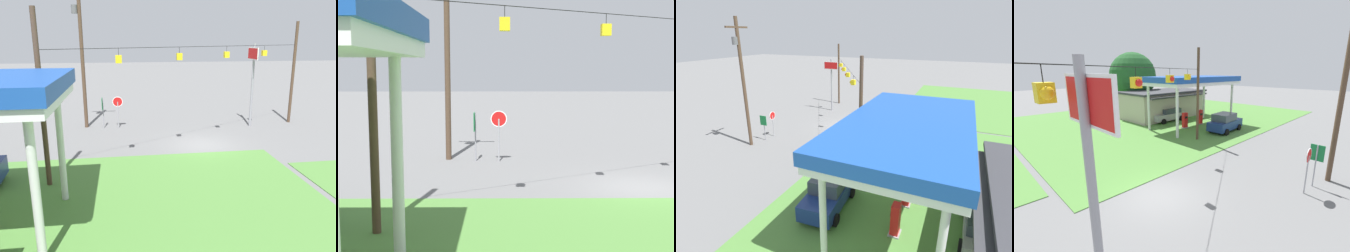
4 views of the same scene
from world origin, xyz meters
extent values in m
plane|color=slate|center=(0.00, 0.00, 0.00)|extent=(160.00, 160.00, 0.00)
cylinder|color=silver|center=(7.79, 6.64, 2.38)|extent=(0.28, 0.28, 4.76)
cylinder|color=#99999E|center=(5.50, -5.20, 1.05)|extent=(0.08, 0.08, 2.10)
cylinder|color=white|center=(5.50, -5.20, 2.10)|extent=(0.80, 0.03, 0.80)
cylinder|color=red|center=(5.50, -5.20, 2.10)|extent=(0.70, 0.03, 0.70)
cylinder|color=gray|center=(6.65, -5.29, 1.20)|extent=(0.07, 0.07, 2.40)
cube|color=#146B33|center=(6.70, -5.29, 1.95)|extent=(0.04, 0.70, 0.90)
cylinder|color=#4C3828|center=(8.02, -5.74, 5.37)|extent=(0.28, 0.28, 10.74)
cylinder|color=#4C3828|center=(8.77, 5.00, 4.09)|extent=(0.24, 0.24, 8.18)
cylinder|color=black|center=(0.00, 0.00, 6.38)|extent=(17.56, 10.02, 0.02)
cylinder|color=black|center=(1.75, 1.00, 6.21)|extent=(0.02, 0.02, 0.35)
cube|color=yellow|center=(1.75, 1.00, 5.83)|extent=(0.32, 0.32, 0.40)
sphere|color=red|center=(1.75, 0.83, 5.83)|extent=(0.28, 0.28, 0.28)
cylinder|color=black|center=(5.26, 3.00, 6.21)|extent=(0.02, 0.02, 0.35)
cube|color=yellow|center=(5.26, 3.00, 5.83)|extent=(0.32, 0.32, 0.40)
sphere|color=yellow|center=(5.26, 2.83, 5.83)|extent=(0.28, 0.28, 0.28)
camera|label=1|loc=(5.19, 20.20, 6.84)|focal=35.00mm
camera|label=2|loc=(5.35, 17.36, 4.46)|focal=50.00mm
camera|label=3|loc=(24.31, 10.88, 9.45)|focal=28.00mm
camera|label=4|loc=(-6.54, -8.06, 6.25)|focal=24.00mm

